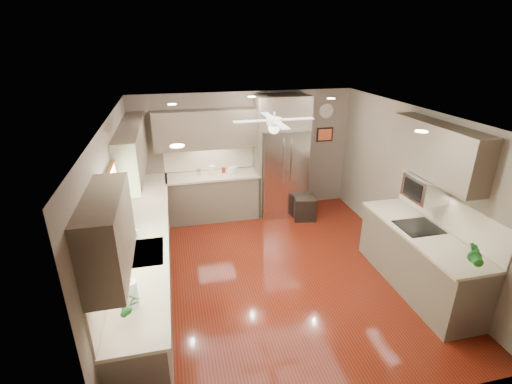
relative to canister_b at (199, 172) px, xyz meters
name	(u,v)px	position (x,y,z in m)	size (l,w,h in m)	color
floor	(276,272)	(0.99, -2.19, -1.01)	(5.00, 5.00, 0.00)	#490F09
ceiling	(280,116)	(0.99, -2.19, 1.49)	(5.00, 5.00, 0.00)	white
wall_back	(245,153)	(0.99, 0.31, 0.24)	(4.50, 4.50, 0.00)	#675B4E
wall_front	(358,315)	(0.99, -4.69, 0.24)	(4.50, 4.50, 0.00)	#675B4E
wall_left	(118,216)	(-1.26, -2.19, 0.24)	(5.00, 5.00, 0.00)	#675B4E
wall_right	(413,188)	(3.24, -2.19, 0.24)	(5.00, 5.00, 0.00)	#675B4E
canister_b	(199,172)	(0.00, 0.00, 0.00)	(0.10, 0.10, 0.15)	silver
canister_c	(212,170)	(0.26, 0.00, 0.02)	(0.12, 0.12, 0.20)	beige
canister_d	(223,170)	(0.50, 0.05, -0.01)	(0.07, 0.07, 0.11)	maroon
soap_bottle	(134,232)	(-1.08, -2.26, 0.02)	(0.08, 0.08, 0.17)	white
potted_plant_left	(132,304)	(-0.97, -3.91, 0.09)	(0.17, 0.11, 0.32)	#1B5F1E
potted_plant_right	(476,255)	(2.89, -3.94, 0.11)	(0.20, 0.16, 0.36)	#1B5F1E
bowl	(233,172)	(0.68, 0.00, -0.04)	(0.24, 0.24, 0.06)	beige
left_run	(147,256)	(-0.96, -2.04, -0.53)	(0.65, 4.70, 1.45)	brown
back_run	(213,195)	(0.26, 0.01, -0.53)	(1.85, 0.65, 1.45)	brown
uppers	(220,150)	(0.25, -1.48, 0.86)	(4.50, 4.70, 0.95)	brown
window	(112,211)	(-1.23, -2.69, 0.54)	(0.05, 1.12, 0.92)	#BFF2B2
sink	(143,254)	(-0.94, -2.69, -0.10)	(0.50, 0.70, 0.32)	silver
refrigerator	(282,158)	(1.69, -0.03, 0.18)	(1.06, 0.75, 2.45)	silver
right_run	(419,258)	(2.92, -2.99, -0.53)	(0.70, 2.20, 1.45)	brown
microwave	(425,188)	(3.02, -2.74, 0.47)	(0.43, 0.55, 0.34)	silver
ceiling_fan	(274,123)	(0.99, -1.89, 1.32)	(1.18, 1.18, 0.32)	white
recessed_lights	(270,111)	(0.95, -1.79, 1.48)	(2.84, 3.14, 0.01)	white
wall_clock	(326,111)	(2.74, 0.29, 1.04)	(0.30, 0.03, 0.30)	white
framed_print	(325,135)	(2.74, 0.29, 0.54)	(0.36, 0.03, 0.30)	black
stool	(304,208)	(2.07, -0.47, -0.77)	(0.49, 0.49, 0.49)	black
paper_towel	(132,294)	(-0.99, -3.73, 0.07)	(0.13, 0.13, 0.33)	white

